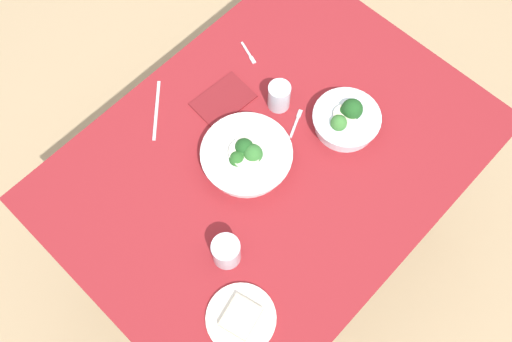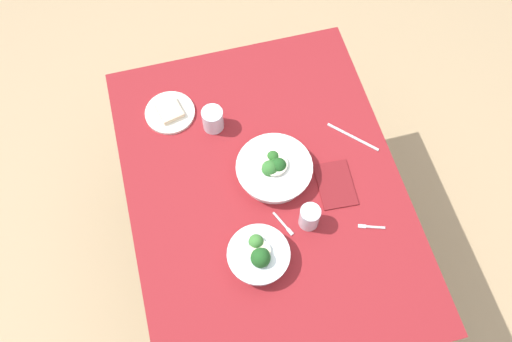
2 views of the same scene
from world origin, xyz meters
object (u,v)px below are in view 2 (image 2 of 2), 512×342
at_px(bread_side_plate, 170,112).
at_px(napkin_folded_upper, 335,184).
at_px(broccoli_bowl_far, 259,256).
at_px(fork_by_far_bowl, 370,227).
at_px(table_knife_left, 353,137).
at_px(broccoli_bowl_near, 274,169).
at_px(water_glass_side, 309,217).
at_px(water_glass_center, 213,119).
at_px(fork_by_near_bowl, 284,225).

distance_m(bread_side_plate, napkin_folded_upper, 0.70).
height_order(broccoli_bowl_far, fork_by_far_bowl, broccoli_bowl_far).
distance_m(broccoli_bowl_far, napkin_folded_upper, 0.40).
bearing_deg(bread_side_plate, table_knife_left, -113.28).
relative_size(broccoli_bowl_near, bread_side_plate, 1.44).
bearing_deg(table_knife_left, napkin_folded_upper, 100.15).
xyz_separation_m(broccoli_bowl_far, broccoli_bowl_near, (0.31, -0.14, -0.00)).
distance_m(bread_side_plate, table_knife_left, 0.72).
height_order(broccoli_bowl_near, bread_side_plate, broccoli_bowl_near).
height_order(water_glass_side, table_knife_left, water_glass_side).
xyz_separation_m(broccoli_bowl_near, bread_side_plate, (0.35, 0.32, -0.03)).
distance_m(broccoli_bowl_near, table_knife_left, 0.34).
height_order(broccoli_bowl_near, water_glass_center, water_glass_center).
distance_m(water_glass_center, fork_by_far_bowl, 0.70).
bearing_deg(fork_by_near_bowl, table_knife_left, 104.20).
bearing_deg(broccoli_bowl_near, napkin_folded_upper, -116.49).
height_order(water_glass_side, fork_by_far_bowl, water_glass_side).
relative_size(broccoli_bowl_far, water_glass_side, 2.19).
height_order(broccoli_bowl_near, napkin_folded_upper, broccoli_bowl_near).
distance_m(bread_side_plate, fork_by_near_bowl, 0.64).
relative_size(fork_by_far_bowl, fork_by_near_bowl, 0.92).
bearing_deg(water_glass_side, broccoli_bowl_near, 17.22).
height_order(bread_side_plate, fork_by_near_bowl, bread_side_plate).
height_order(water_glass_center, napkin_folded_upper, water_glass_center).
relative_size(bread_side_plate, napkin_folded_upper, 1.05).
distance_m(fork_by_near_bowl, table_knife_left, 0.45).
height_order(bread_side_plate, fork_by_far_bowl, bread_side_plate).
relative_size(broccoli_bowl_far, bread_side_plate, 1.10).
bearing_deg(napkin_folded_upper, water_glass_center, 46.35).
relative_size(water_glass_center, water_glass_side, 0.98).
relative_size(water_glass_side, table_knife_left, 0.45).
bearing_deg(bread_side_plate, broccoli_bowl_near, -137.68).
bearing_deg(fork_by_far_bowl, water_glass_center, -32.00).
relative_size(broccoli_bowl_far, broccoli_bowl_near, 0.76).
xyz_separation_m(water_glass_side, fork_by_near_bowl, (0.01, 0.09, -0.05)).
bearing_deg(broccoli_bowl_far, napkin_folded_upper, -59.45).
xyz_separation_m(broccoli_bowl_near, water_glass_side, (-0.22, -0.07, 0.01)).
relative_size(water_glass_center, fork_by_near_bowl, 0.94).
xyz_separation_m(broccoli_bowl_near, napkin_folded_upper, (-0.10, -0.21, -0.03)).
bearing_deg(bread_side_plate, fork_by_near_bowl, -151.59).
distance_m(water_glass_side, napkin_folded_upper, 0.19).
bearing_deg(fork_by_far_bowl, fork_by_near_bowl, 2.84).
height_order(broccoli_bowl_far, bread_side_plate, broccoli_bowl_far).
bearing_deg(table_knife_left, water_glass_center, 26.35).
height_order(bread_side_plate, water_glass_center, water_glass_center).
height_order(broccoli_bowl_far, water_glass_side, broccoli_bowl_far).
height_order(broccoli_bowl_far, water_glass_center, broccoli_bowl_far).
relative_size(fork_by_far_bowl, napkin_folded_upper, 0.50).
xyz_separation_m(water_glass_center, fork_by_near_bowl, (-0.46, -0.15, -0.05)).
bearing_deg(broccoli_bowl_near, fork_by_near_bowl, 174.49).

